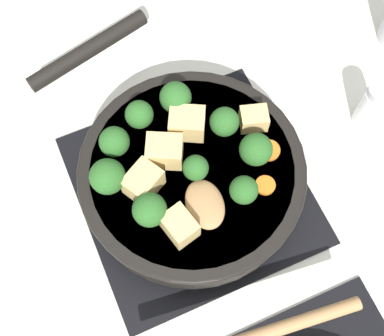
# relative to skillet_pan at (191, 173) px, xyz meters

# --- Properties ---
(ground_plane) EXTENTS (2.40, 2.40, 0.00)m
(ground_plane) POSITION_rel_skillet_pan_xyz_m (-0.00, 0.00, -0.06)
(ground_plane) COLOR silver
(front_burner_grate) EXTENTS (0.31, 0.31, 0.03)m
(front_burner_grate) POSITION_rel_skillet_pan_xyz_m (-0.00, 0.00, -0.04)
(front_burner_grate) COLOR black
(front_burner_grate) RESTS_ON ground_plane
(skillet_pan) EXTENTS (0.31, 0.43, 0.05)m
(skillet_pan) POSITION_rel_skillet_pan_xyz_m (0.00, 0.00, 0.00)
(skillet_pan) COLOR black
(skillet_pan) RESTS_ON front_burner_grate
(wooden_spoon) EXTENTS (0.27, 0.23, 0.02)m
(wooden_spoon) POSITION_rel_skillet_pan_xyz_m (0.02, 0.16, 0.03)
(wooden_spoon) COLOR #A87A4C
(wooden_spoon) RESTS_ON skillet_pan
(tofu_cube_center_large) EXTENTS (0.04, 0.04, 0.03)m
(tofu_cube_center_large) POSITION_rel_skillet_pan_xyz_m (-0.10, -0.02, 0.04)
(tofu_cube_center_large) COLOR #DBB770
(tofu_cube_center_large) RESTS_ON skillet_pan
(tofu_cube_near_handle) EXTENTS (0.06, 0.05, 0.04)m
(tofu_cube_near_handle) POSITION_rel_skillet_pan_xyz_m (0.07, 0.00, 0.04)
(tofu_cube_near_handle) COLOR #DBB770
(tofu_cube_near_handle) RESTS_ON skillet_pan
(tofu_cube_east_chunk) EXTENTS (0.04, 0.05, 0.03)m
(tofu_cube_east_chunk) POSITION_rel_skillet_pan_xyz_m (0.05, 0.07, 0.04)
(tofu_cube_east_chunk) COLOR #DBB770
(tofu_cube_east_chunk) RESTS_ON skillet_pan
(tofu_cube_west_chunk) EXTENTS (0.06, 0.05, 0.04)m
(tofu_cube_west_chunk) POSITION_rel_skillet_pan_xyz_m (-0.02, -0.05, 0.04)
(tofu_cube_west_chunk) COLOR #DBB770
(tofu_cube_west_chunk) RESTS_ON skillet_pan
(tofu_cube_back_piece) EXTENTS (0.06, 0.05, 0.04)m
(tofu_cube_back_piece) POSITION_rel_skillet_pan_xyz_m (0.03, -0.03, 0.04)
(tofu_cube_back_piece) COLOR #DBB770
(tofu_cube_back_piece) RESTS_ON skillet_pan
(broccoli_floret_near_spoon) EXTENTS (0.04, 0.04, 0.04)m
(broccoli_floret_near_spoon) POSITION_rel_skillet_pan_xyz_m (0.04, -0.08, 0.05)
(broccoli_floret_near_spoon) COLOR #709956
(broccoli_floret_near_spoon) RESTS_ON skillet_pan
(broccoli_floret_center_top) EXTENTS (0.04, 0.04, 0.05)m
(broccoli_floret_center_top) POSITION_rel_skillet_pan_xyz_m (-0.08, 0.02, 0.05)
(broccoli_floret_center_top) COLOR #709956
(broccoli_floret_center_top) RESTS_ON skillet_pan
(broccoli_floret_east_rim) EXTENTS (0.03, 0.03, 0.04)m
(broccoli_floret_east_rim) POSITION_rel_skillet_pan_xyz_m (-0.00, 0.01, 0.05)
(broccoli_floret_east_rim) COLOR #709956
(broccoli_floret_east_rim) RESTS_ON skillet_pan
(broccoli_floret_west_rim) EXTENTS (0.04, 0.04, 0.05)m
(broccoli_floret_west_rim) POSITION_rel_skillet_pan_xyz_m (-0.02, -0.09, 0.05)
(broccoli_floret_west_rim) COLOR #709956
(broccoli_floret_west_rim) RESTS_ON skillet_pan
(broccoli_floret_north_edge) EXTENTS (0.04, 0.04, 0.04)m
(broccoli_floret_north_edge) POSITION_rel_skillet_pan_xyz_m (-0.04, 0.07, 0.05)
(broccoli_floret_north_edge) COLOR #709956
(broccoli_floret_north_edge) RESTS_ON skillet_pan
(broccoli_floret_south_cluster) EXTENTS (0.04, 0.04, 0.05)m
(broccoli_floret_south_cluster) POSITION_rel_skillet_pan_xyz_m (-0.06, -0.03, 0.05)
(broccoli_floret_south_cluster) COLOR #709956
(broccoli_floret_south_cluster) RESTS_ON skillet_pan
(broccoli_floret_mid_floret) EXTENTS (0.04, 0.04, 0.05)m
(broccoli_floret_mid_floret) POSITION_rel_skillet_pan_xyz_m (0.07, 0.04, 0.05)
(broccoli_floret_mid_floret) COLOR #709956
(broccoli_floret_mid_floret) RESTS_ON skillet_pan
(broccoli_floret_small_inner) EXTENTS (0.04, 0.04, 0.05)m
(broccoli_floret_small_inner) POSITION_rel_skillet_pan_xyz_m (0.08, -0.06, 0.05)
(broccoli_floret_small_inner) COLOR #709956
(broccoli_floret_small_inner) RESTS_ON skillet_pan
(broccoli_floret_tall_stem) EXTENTS (0.05, 0.05, 0.05)m
(broccoli_floret_tall_stem) POSITION_rel_skillet_pan_xyz_m (0.10, -0.02, 0.05)
(broccoli_floret_tall_stem) COLOR #709956
(broccoli_floret_tall_stem) RESTS_ON skillet_pan
(carrot_slice_orange_thin) EXTENTS (0.03, 0.03, 0.01)m
(carrot_slice_orange_thin) POSITION_rel_skillet_pan_xyz_m (-0.08, 0.06, 0.03)
(carrot_slice_orange_thin) COLOR orange
(carrot_slice_orange_thin) RESTS_ON skillet_pan
(carrot_slice_near_center) EXTENTS (0.03, 0.03, 0.01)m
(carrot_slice_near_center) POSITION_rel_skillet_pan_xyz_m (-0.10, 0.02, 0.03)
(carrot_slice_near_center) COLOR orange
(carrot_slice_near_center) RESTS_ON skillet_pan
(salt_shaker) EXTENTS (0.04, 0.04, 0.09)m
(salt_shaker) POSITION_rel_skillet_pan_xyz_m (-0.29, -0.00, -0.01)
(salt_shaker) COLOR white
(salt_shaker) RESTS_ON ground_plane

